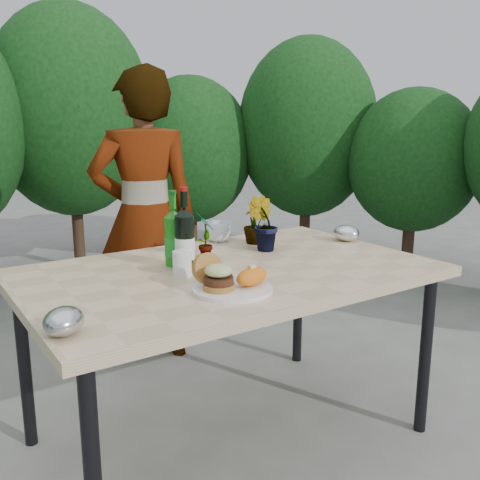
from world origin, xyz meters
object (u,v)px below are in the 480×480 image
dinner_plate (232,289)px  wine_bottle (185,240)px  person (145,218)px  patio_table (229,282)px

dinner_plate → wine_bottle: (-0.01, 0.33, 0.11)m
dinner_plate → wine_bottle: size_ratio=0.86×
dinner_plate → person: 1.22m
dinner_plate → person: person is taller
wine_bottle → person: person is taller
wine_bottle → person: (0.21, 0.87, -0.07)m
person → wine_bottle: bearing=91.8°
dinner_plate → person: size_ratio=0.17×
patio_table → person: size_ratio=1.00×
patio_table → wine_bottle: (-0.15, 0.08, 0.18)m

